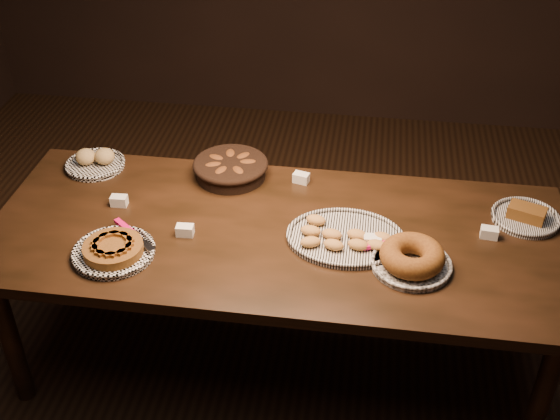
# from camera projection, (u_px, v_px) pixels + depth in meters

# --- Properties ---
(ground) EXTENTS (5.00, 5.00, 0.00)m
(ground) POSITION_uv_depth(u_px,v_px,m) (278.00, 357.00, 3.32)
(ground) COLOR black
(ground) RESTS_ON ground
(buffet_table) EXTENTS (2.40, 1.00, 0.75)m
(buffet_table) POSITION_uv_depth(u_px,v_px,m) (278.00, 245.00, 2.93)
(buffet_table) COLOR black
(buffet_table) RESTS_ON ground
(apple_tart_plate) EXTENTS (0.33, 0.36, 0.06)m
(apple_tart_plate) POSITION_uv_depth(u_px,v_px,m) (114.00, 250.00, 2.75)
(apple_tart_plate) COLOR white
(apple_tart_plate) RESTS_ON buffet_table
(madeleine_platter) EXTENTS (0.48, 0.39, 0.05)m
(madeleine_platter) POSITION_uv_depth(u_px,v_px,m) (344.00, 237.00, 2.82)
(madeleine_platter) COLOR black
(madeleine_platter) RESTS_ON buffet_table
(bundt_cake_plate) EXTENTS (0.35, 0.33, 0.10)m
(bundt_cake_plate) POSITION_uv_depth(u_px,v_px,m) (412.00, 258.00, 2.68)
(bundt_cake_plate) COLOR black
(bundt_cake_plate) RESTS_ON buffet_table
(croissant_basket) EXTENTS (0.41, 0.41, 0.09)m
(croissant_basket) POSITION_uv_depth(u_px,v_px,m) (231.00, 167.00, 3.20)
(croissant_basket) COLOR black
(croissant_basket) RESTS_ON buffet_table
(bread_roll_plate) EXTENTS (0.28, 0.28, 0.09)m
(bread_roll_plate) POSITION_uv_depth(u_px,v_px,m) (95.00, 161.00, 3.28)
(bread_roll_plate) COLOR white
(bread_roll_plate) RESTS_ON buffet_table
(loaf_plate) EXTENTS (0.29, 0.29, 0.07)m
(loaf_plate) POSITION_uv_depth(u_px,v_px,m) (526.00, 216.00, 2.94)
(loaf_plate) COLOR black
(loaf_plate) RESTS_ON buffet_table
(tent_cards) EXTENTS (1.63, 0.52, 0.04)m
(tent_cards) POSITION_uv_depth(u_px,v_px,m) (291.00, 215.00, 2.94)
(tent_cards) COLOR white
(tent_cards) RESTS_ON buffet_table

